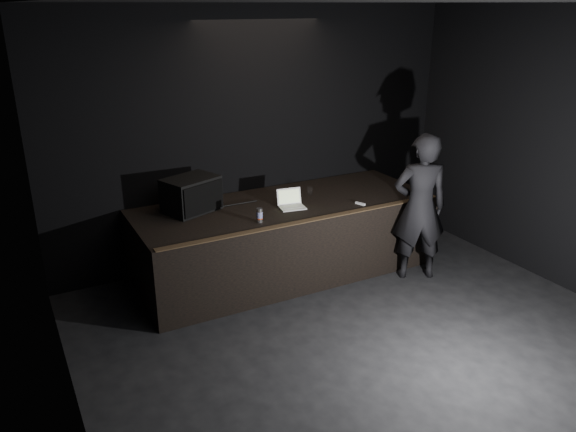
{
  "coord_description": "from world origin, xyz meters",
  "views": [
    {
      "loc": [
        -3.28,
        -3.51,
        3.48
      ],
      "look_at": [
        -0.18,
        2.3,
        0.99
      ],
      "focal_mm": 35.0,
      "sensor_mm": 36.0,
      "label": 1
    }
  ],
  "objects_px": {
    "stage_monitor": "(192,194)",
    "beer_can": "(259,215)",
    "stage_riser": "(285,238)",
    "laptop": "(291,202)",
    "person": "(420,207)"
  },
  "relations": [
    {
      "from": "stage_monitor",
      "to": "person",
      "type": "xyz_separation_m",
      "value": [
        2.68,
        -1.25,
        -0.23
      ]
    },
    {
      "from": "beer_can",
      "to": "person",
      "type": "relative_size",
      "value": 0.09
    },
    {
      "from": "stage_riser",
      "to": "laptop",
      "type": "xyz_separation_m",
      "value": [
        0.0,
        -0.16,
        0.56
      ]
    },
    {
      "from": "stage_monitor",
      "to": "laptop",
      "type": "height_order",
      "value": "stage_monitor"
    },
    {
      "from": "stage_monitor",
      "to": "laptop",
      "type": "xyz_separation_m",
      "value": [
        1.19,
        -0.45,
        -0.16
      ]
    },
    {
      "from": "beer_can",
      "to": "person",
      "type": "xyz_separation_m",
      "value": [
        2.09,
        -0.48,
        -0.1
      ]
    },
    {
      "from": "laptop",
      "to": "stage_monitor",
      "type": "bearing_deg",
      "value": 168.44
    },
    {
      "from": "stage_riser",
      "to": "beer_can",
      "type": "xyz_separation_m",
      "value": [
        -0.6,
        -0.47,
        0.59
      ]
    },
    {
      "from": "person",
      "to": "beer_can",
      "type": "bearing_deg",
      "value": 10.05
    },
    {
      "from": "stage_monitor",
      "to": "beer_can",
      "type": "relative_size",
      "value": 4.38
    },
    {
      "from": "stage_riser",
      "to": "stage_monitor",
      "type": "xyz_separation_m",
      "value": [
        -1.19,
        0.3,
        0.72
      ]
    },
    {
      "from": "stage_monitor",
      "to": "person",
      "type": "bearing_deg",
      "value": -45.8
    },
    {
      "from": "stage_monitor",
      "to": "beer_can",
      "type": "bearing_deg",
      "value": -73.4
    },
    {
      "from": "stage_monitor",
      "to": "stage_riser",
      "type": "bearing_deg",
      "value": -34.89
    },
    {
      "from": "stage_riser",
      "to": "beer_can",
      "type": "height_order",
      "value": "beer_can"
    }
  ]
}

